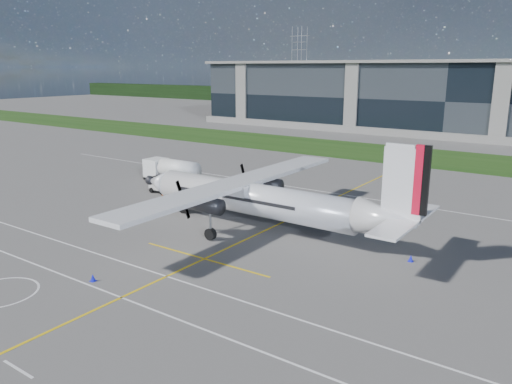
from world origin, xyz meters
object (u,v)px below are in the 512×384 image
(fuel_tanker_truck, at_px, (169,171))
(baggage_tug, at_px, (162,185))
(safety_cone_nose_port, at_px, (147,208))
(safety_cone_nose_stbd, at_px, (170,203))
(safety_cone_portwing, at_px, (93,278))
(safety_cone_tail, at_px, (411,258))
(pylon_west, at_px, (299,65))
(ground_crew_person, at_px, (164,191))
(turboprop_aircraft, at_px, (262,182))

(fuel_tanker_truck, distance_m, baggage_tug, 4.66)
(fuel_tanker_truck, height_order, safety_cone_nose_port, fuel_tanker_truck)
(safety_cone_nose_port, bearing_deg, safety_cone_nose_stbd, 80.40)
(baggage_tug, xyz_separation_m, safety_cone_portwing, (14.10, -20.37, -0.63))
(baggage_tug, bearing_deg, fuel_tanker_truck, 124.12)
(safety_cone_nose_stbd, distance_m, safety_cone_tail, 25.94)
(pylon_west, height_order, safety_cone_portwing, pylon_west)
(pylon_west, relative_size, baggage_tug, 10.26)
(safety_cone_nose_port, relative_size, safety_cone_tail, 1.00)
(safety_cone_nose_port, xyz_separation_m, safety_cone_portwing, (9.85, -14.16, 0.00))
(fuel_tanker_truck, distance_m, ground_crew_person, 8.20)
(safety_cone_nose_stbd, bearing_deg, baggage_tug, 143.70)
(pylon_west, relative_size, turboprop_aircraft, 1.01)
(safety_cone_nose_stbd, xyz_separation_m, safety_cone_tail, (25.92, -0.98, 0.00))
(safety_cone_nose_stbd, height_order, safety_cone_tail, same)
(turboprop_aircraft, relative_size, ground_crew_person, 14.64)
(baggage_tug, bearing_deg, safety_cone_nose_stbd, -36.30)
(turboprop_aircraft, distance_m, ground_crew_person, 15.22)
(fuel_tanker_truck, distance_m, safety_cone_nose_stbd, 10.40)
(safety_cone_portwing, bearing_deg, fuel_tanker_truck, 124.60)
(fuel_tanker_truck, height_order, ground_crew_person, fuel_tanker_truck)
(fuel_tanker_truck, bearing_deg, pylon_west, 114.26)
(turboprop_aircraft, xyz_separation_m, safety_cone_portwing, (-3.26, -15.56, -4.19))
(safety_cone_nose_stbd, bearing_deg, safety_cone_tail, -2.16)
(safety_cone_portwing, xyz_separation_m, safety_cone_nose_stbd, (-9.39, 16.91, 0.00))
(baggage_tug, xyz_separation_m, ground_crew_person, (2.73, -2.40, 0.13))
(fuel_tanker_truck, xyz_separation_m, safety_cone_nose_stbd, (7.30, -7.28, -1.31))
(safety_cone_nose_port, bearing_deg, pylon_west, 115.00)
(safety_cone_nose_stbd, bearing_deg, safety_cone_portwing, -60.97)
(fuel_tanker_truck, height_order, safety_cone_portwing, fuel_tanker_truck)
(safety_cone_nose_stbd, bearing_deg, ground_crew_person, 151.68)
(safety_cone_nose_port, distance_m, safety_cone_portwing, 17.25)
(fuel_tanker_truck, xyz_separation_m, ground_crew_person, (5.32, -6.22, -0.55))
(ground_crew_person, bearing_deg, turboprop_aircraft, -110.73)
(fuel_tanker_truck, xyz_separation_m, safety_cone_tail, (33.23, -8.26, -1.31))
(turboprop_aircraft, bearing_deg, safety_cone_nose_stbd, 173.92)
(pylon_west, relative_size, safety_cone_tail, 60.00)
(pylon_west, height_order, safety_cone_nose_stbd, pylon_west)
(safety_cone_portwing, bearing_deg, safety_cone_nose_stbd, 119.03)
(ground_crew_person, bearing_deg, fuel_tanker_truck, 29.22)
(ground_crew_person, bearing_deg, safety_cone_tail, -105.54)
(safety_cone_nose_port, height_order, safety_cone_nose_stbd, same)
(turboprop_aircraft, height_order, safety_cone_nose_stbd, turboprop_aircraft)
(safety_cone_nose_port, bearing_deg, baggage_tug, 124.39)
(turboprop_aircraft, distance_m, safety_cone_nose_port, 13.83)
(safety_cone_portwing, height_order, safety_cone_tail, same)
(baggage_tug, bearing_deg, turboprop_aircraft, -15.49)
(pylon_west, xyz_separation_m, baggage_tug, (65.35, -143.05, -14.12))
(safety_cone_nose_port, bearing_deg, safety_cone_tail, 3.83)
(safety_cone_nose_port, bearing_deg, fuel_tanker_truck, 124.29)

